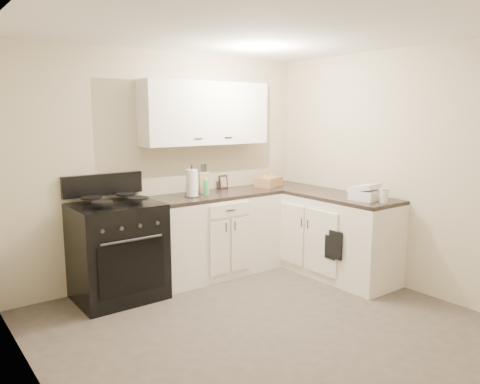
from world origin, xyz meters
TOP-DOWN VIEW (x-y plane):
  - floor at (0.00, 0.00)m, footprint 3.60×3.60m
  - ceiling at (0.00, 0.00)m, footprint 3.60×3.60m
  - wall_back at (0.00, 1.80)m, footprint 3.60×0.00m
  - wall_right at (1.80, 0.00)m, footprint 0.00×3.60m
  - wall_left at (-1.80, 0.00)m, footprint 0.00×3.60m
  - base_cabinets_back at (0.43, 1.50)m, footprint 1.55×0.60m
  - base_cabinets_right at (1.50, 0.85)m, footprint 0.60×1.90m
  - countertop_back at (0.43, 1.50)m, footprint 1.55×0.60m
  - countertop_right at (1.50, 0.85)m, footprint 0.60×1.90m
  - upper_cabinets at (0.43, 1.65)m, footprint 1.55×0.30m
  - stove at (-0.76, 1.48)m, footprint 0.83×0.71m
  - knife_block at (0.35, 1.59)m, footprint 0.14×0.13m
  - paper_towel at (0.12, 1.47)m, footprint 0.15×0.15m
  - soap_bottle at (0.30, 1.48)m, footprint 0.06×0.06m
  - picture_frame at (0.71, 1.73)m, footprint 0.14×0.06m
  - wicker_basket at (1.28, 1.55)m, footprint 0.40×0.34m
  - countertop_grill at (1.49, 0.22)m, footprint 0.32×0.31m
  - glass_jar at (1.50, 0.00)m, footprint 0.10×0.10m
  - oven_mitt_near at (1.18, 0.34)m, footprint 0.02×0.17m
  - oven_mitt_far at (1.18, 0.41)m, footprint 0.02×0.15m

SIDE VIEW (x-z plane):
  - floor at x=0.00m, z-range 0.00..0.00m
  - oven_mitt_far at x=1.18m, z-range 0.30..0.56m
  - base_cabinets_back at x=0.43m, z-range 0.00..0.90m
  - base_cabinets_right at x=1.50m, z-range 0.00..0.90m
  - stove at x=-0.76m, z-range -0.04..0.96m
  - oven_mitt_near at x=1.18m, z-range 0.32..0.62m
  - countertop_back at x=0.43m, z-range 0.90..0.94m
  - countertop_right at x=1.50m, z-range 0.90..0.94m
  - countertop_grill at x=1.49m, z-range 0.94..1.04m
  - wicker_basket at x=1.28m, z-range 0.94..1.05m
  - glass_jar at x=1.50m, z-range 0.94..1.09m
  - picture_frame at x=0.71m, z-range 0.94..1.11m
  - soap_bottle at x=0.30m, z-range 0.94..1.11m
  - knife_block at x=0.35m, z-range 0.94..1.18m
  - paper_towel at x=0.12m, z-range 0.94..1.24m
  - wall_back at x=0.00m, z-range -0.55..3.05m
  - wall_right at x=1.80m, z-range -0.55..3.05m
  - wall_left at x=-1.80m, z-range -0.55..3.05m
  - upper_cabinets at x=0.43m, z-range 1.49..2.19m
  - ceiling at x=0.00m, z-range 2.50..2.50m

